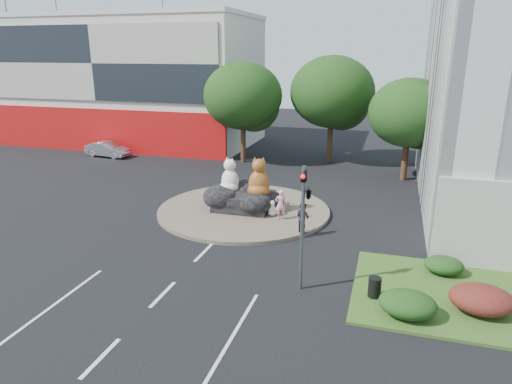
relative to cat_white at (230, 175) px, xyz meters
The scene contains 21 objects.
ground 10.28m from the cat_white, 85.27° to the right, with size 120.00×120.00×0.00m, color black.
roundabout_island 2.21m from the cat_white, ahead, with size 10.00×10.00×0.20m, color brown.
rock_plinth 1.71m from the cat_white, ahead, with size 3.20×2.60×0.90m, color black, non-canonical shape.
shophouse_block 25.13m from the cat_white, 133.82° to the left, with size 25.20×12.30×17.40m.
grass_verge 14.77m from the cat_white, 28.68° to the right, with size 10.00×6.00×0.12m, color #2D511B.
tree_left 12.82m from the cat_white, 104.44° to the left, with size 6.46×6.46×8.27m.
tree_mid 14.97m from the cat_white, 74.49° to the left, with size 6.84×6.84×8.76m.
tree_right 14.32m from the cat_white, 45.43° to the left, with size 5.70×5.70×7.30m.
hedge_near_green 13.43m from the cat_white, 42.54° to the right, with size 2.00×1.60×0.90m, color #143711.
hedge_red 14.79m from the cat_white, 33.04° to the right, with size 2.20×1.76×0.99m, color #451612.
hedge_back_green 12.58m from the cat_white, 24.73° to the right, with size 1.60×1.28×0.72m, color #143711.
traffic_light 10.08m from the cat_white, 53.55° to the right, with size 0.44×1.24×5.00m.
street_lamp 14.00m from the cat_white, ahead, with size 2.34×0.22×8.06m.
cat_white is the anchor object (origin of this frame).
cat_tabby 1.83m from the cat_white, ahead, with size 1.38×1.19×2.29m, color #A36C22, non-canonical shape.
kitten_calico 1.90m from the cat_white, 130.74° to the right, with size 0.53×0.46×0.88m, color silver, non-canonical shape.
kitten_white 3.19m from the cat_white, 14.45° to the right, with size 0.54×0.47×0.91m, color silver, non-canonical shape.
pedestrian_pink 3.67m from the cat_white, 18.66° to the right, with size 0.61×0.40×1.67m, color pink.
pedestrian_dark 5.61m from the cat_white, 28.36° to the right, with size 0.76×0.59×1.57m, color black.
parked_car 18.56m from the cat_white, 146.03° to the left, with size 1.41×4.05×1.33m, color #B0B3B9.
litter_bin 11.91m from the cat_white, 42.79° to the right, with size 0.49×0.49×0.78m, color black.
Camera 1 is at (7.98, -13.96, 8.99)m, focal length 32.00 mm.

